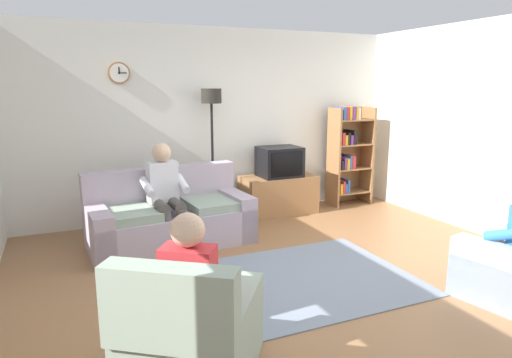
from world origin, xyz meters
The scene contains 11 objects.
ground_plane centered at (0.00, 0.00, 0.00)m, with size 12.00×12.00×0.00m, color #8C603D.
back_wall_assembly centered at (0.00, 2.66, 1.35)m, with size 6.20×0.17×2.70m.
couch centered at (-0.95, 1.56, 0.31)m, with size 1.97×1.04×0.90m.
tv_stand centered at (0.85, 2.25, 0.28)m, with size 1.10×0.56×0.57m.
tv centered at (0.85, 2.23, 0.79)m, with size 0.60×0.49×0.44m.
bookshelf centered at (2.12, 2.32, 0.85)m, with size 0.68×0.36×1.57m.
floor_lamp centered at (-0.14, 2.35, 1.45)m, with size 0.28×0.28×1.85m.
armchair_near_window centered at (-1.41, -1.00, 0.29)m, with size 1.16×1.18×0.90m.
area_rug centered at (-0.03, 0.00, 0.01)m, with size 2.20×1.70×0.01m, color slate.
person_on_couch centered at (-1.01, 1.45, 0.70)m, with size 0.54×0.56×1.24m.
person_in_left_armchair centered at (-1.36, -0.93, 0.60)m, with size 0.61×0.64×1.12m.
Camera 1 is at (-2.10, -3.64, 1.90)m, focal length 31.63 mm.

